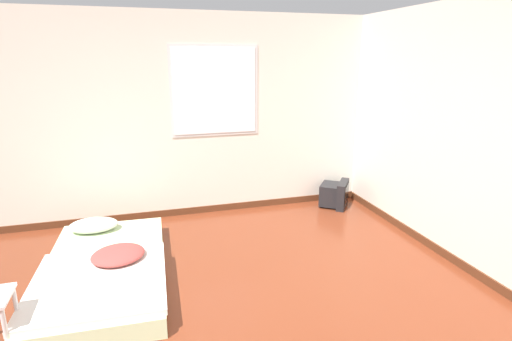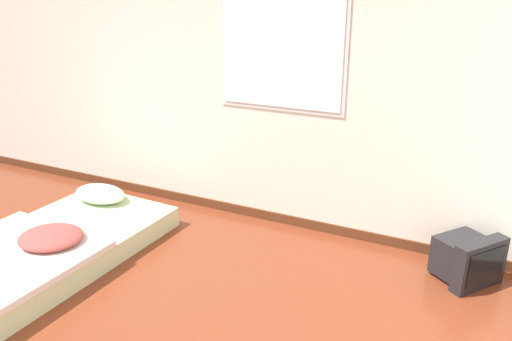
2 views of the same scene
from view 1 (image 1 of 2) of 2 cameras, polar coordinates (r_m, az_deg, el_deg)
The scene contains 3 objects.
wall_back at distance 5.21m, azimuth -11.87°, elevation 7.19°, with size 7.64×0.08×2.60m.
mattress_bed at distance 4.15m, azimuth -20.82°, elevation -12.96°, with size 1.17×2.05×0.32m.
crt_tv at distance 5.79m, azimuth 11.23°, elevation -3.33°, with size 0.52×0.53×0.37m.
Camera 1 is at (-0.38, -2.20, 2.04)m, focal length 28.00 mm.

